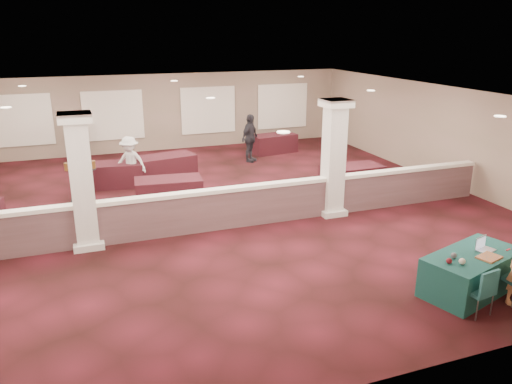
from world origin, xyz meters
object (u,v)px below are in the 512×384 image
object	(u,v)px
far_table_back_left	(113,175)
attendee_b	(130,162)
far_table_front_center	(169,191)
far_table_back_right	(273,143)
attendee_d	(74,139)
attendee_a	(82,173)
conf_chair_side	(482,288)
attendee_c	(250,138)
near_table	(471,272)
far_table_front_right	(352,177)
far_table_back_center	(165,167)

from	to	relation	value
far_table_back_left	attendee_b	bearing A→B (deg)	-28.17
far_table_front_center	far_table_back_right	size ratio (longest dim) A/B	1.03
far_table_front_center	attendee_d	world-z (taller)	attendee_d
attendee_b	attendee_a	bearing A→B (deg)	-112.71
conf_chair_side	far_table_front_center	distance (m)	8.97
far_table_front_center	attendee_c	world-z (taller)	attendee_c
near_table	far_table_front_center	world-z (taller)	near_table
far_table_front_right	far_table_back_center	xyz separation A→B (m)	(-5.44, 3.28, 0.02)
far_table_back_left	far_table_front_right	bearing A→B (deg)	-22.53
conf_chair_side	far_table_back_left	world-z (taller)	conf_chair_side
far_table_front_right	attendee_b	distance (m)	7.21
far_table_front_center	attendee_b	bearing A→B (deg)	111.69
far_table_back_center	attendee_b	distance (m)	1.42
attendee_b	attendee_c	size ratio (longest dim) A/B	0.90
attendee_d	near_table	bearing A→B (deg)	154.77
near_table	far_table_back_center	size ratio (longest dim) A/B	1.03
conf_chair_side	far_table_front_right	size ratio (longest dim) A/B	0.48
near_table	attendee_a	bearing A→B (deg)	112.97
near_table	attendee_d	bearing A→B (deg)	101.06
attendee_d	far_table_back_left	bearing A→B (deg)	143.37
far_table_front_right	far_table_back_center	world-z (taller)	far_table_back_center
attendee_a	attendee_d	distance (m)	5.01
near_table	attendee_a	xyz separation A→B (m)	(-6.97, 8.30, 0.50)
far_table_front_right	attendee_c	xyz separation A→B (m)	(-1.91, 4.49, 0.54)
far_table_front_right	attendee_a	world-z (taller)	attendee_a
conf_chair_side	attendee_d	xyz separation A→B (m)	(-6.62, 14.09, 0.36)
attendee_b	attendee_c	distance (m)	5.08
far_table_back_right	attendee_a	bearing A→B (deg)	-153.06
far_table_back_left	attendee_a	distance (m)	1.70
far_table_front_center	far_table_front_right	world-z (taller)	far_table_front_right
far_table_front_right	far_table_back_left	bearing A→B (deg)	157.47
attendee_a	far_table_front_center	bearing A→B (deg)	-44.75
far_table_back_left	attendee_d	distance (m)	3.91
far_table_back_center	attendee_d	bearing A→B (deg)	130.12
far_table_front_right	attendee_a	xyz separation A→B (m)	(-8.18, 1.69, 0.51)
far_table_back_center	attendee_b	world-z (taller)	attendee_b
attendee_a	attendee_c	bearing A→B (deg)	4.46
far_table_back_right	far_table_back_center	bearing A→B (deg)	-154.98
near_table	far_table_back_right	xyz separation A→B (m)	(0.74, 12.22, -0.02)
far_table_front_center	far_table_front_right	distance (m)	5.85
far_table_front_center	far_table_back_center	bearing A→B (deg)	82.03
far_table_back_center	far_table_back_right	size ratio (longest dim) A/B	1.07
near_table	far_table_front_center	bearing A→B (deg)	105.61
attendee_b	attendee_c	xyz separation A→B (m)	(4.76, 1.79, 0.09)
far_table_front_center	attendee_b	world-z (taller)	attendee_b
far_table_back_right	attendee_c	world-z (taller)	attendee_c
attendee_b	attendee_d	size ratio (longest dim) A/B	0.92
conf_chair_side	attendee_a	bearing A→B (deg)	118.09
far_table_back_center	far_table_back_right	world-z (taller)	far_table_back_center
far_table_front_center	attendee_c	xyz separation A→B (m)	(3.91, 3.91, 0.54)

